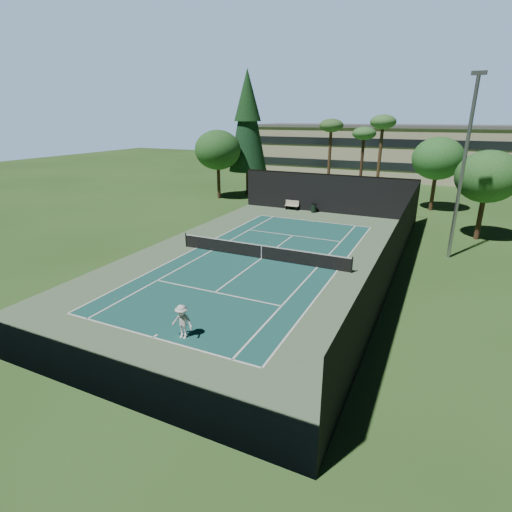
{
  "coord_description": "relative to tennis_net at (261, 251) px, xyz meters",
  "views": [
    {
      "loc": [
        11.09,
        -24.28,
        9.56
      ],
      "look_at": [
        1.0,
        -3.0,
        1.3
      ],
      "focal_mm": 28.0,
      "sensor_mm": 36.0,
      "label": 1
    }
  ],
  "objects": [
    {
      "name": "pine_tree",
      "position": [
        -12.0,
        22.0,
        9.0
      ],
      "size": [
        4.8,
        4.8,
        15.0
      ],
      "color": "#412B1B",
      "rests_on": "ground"
    },
    {
      "name": "tennis_ball_d",
      "position": [
        -3.14,
        3.42,
        -0.52
      ],
      "size": [
        0.07,
        0.07,
        0.07
      ],
      "primitive_type": "sphere",
      "color": "yellow",
      "rests_on": "ground"
    },
    {
      "name": "palm_b",
      "position": [
        1.5,
        26.0,
        6.8
      ],
      "size": [
        2.8,
        2.8,
        8.42
      ],
      "color": "#40291B",
      "rests_on": "ground"
    },
    {
      "name": "fence",
      "position": [
        0.0,
        0.06,
        1.45
      ],
      "size": [
        18.04,
        32.05,
        4.03
      ],
      "color": "black",
      "rests_on": "ground"
    },
    {
      "name": "decid_tree_b",
      "position": [
        14.0,
        12.0,
        4.52
      ],
      "size": [
        4.8,
        4.8,
        7.14
      ],
      "color": "#4D3021",
      "rests_on": "ground"
    },
    {
      "name": "trash_bin",
      "position": [
        -1.06,
        15.45,
        -0.08
      ],
      "size": [
        0.56,
        0.56,
        0.95
      ],
      "color": "black",
      "rests_on": "ground"
    },
    {
      "name": "apron_slab",
      "position": [
        0.0,
        0.0,
        -0.55
      ],
      "size": [
        18.0,
        32.0,
        0.01
      ],
      "primitive_type": "cube",
      "color": "#557350",
      "rests_on": "ground"
    },
    {
      "name": "tennis_ball_c",
      "position": [
        -1.0,
        3.74,
        -0.52
      ],
      "size": [
        0.07,
        0.07,
        0.07
      ],
      "primitive_type": "sphere",
      "color": "yellow",
      "rests_on": "ground"
    },
    {
      "name": "light_pole",
      "position": [
        12.0,
        6.0,
        5.9
      ],
      "size": [
        0.9,
        0.25,
        12.22
      ],
      "color": "#94969C",
      "rests_on": "ground"
    },
    {
      "name": "park_bench",
      "position": [
        -3.57,
        15.71,
        -0.01
      ],
      "size": [
        1.5,
        0.45,
        1.02
      ],
      "color": "#B8B198",
      "rests_on": "ground"
    },
    {
      "name": "decid_tree_c",
      "position": [
        -14.0,
        18.0,
        5.21
      ],
      "size": [
        5.44,
        5.44,
        8.09
      ],
      "color": "#4A2E1F",
      "rests_on": "ground"
    },
    {
      "name": "ground",
      "position": [
        0.0,
        0.0,
        -0.56
      ],
      "size": [
        160.0,
        160.0,
        0.0
      ],
      "primitive_type": "plane",
      "color": "#2B531F",
      "rests_on": "ground"
    },
    {
      "name": "tennis_ball_a",
      "position": [
        -4.49,
        -9.56,
        -0.52
      ],
      "size": [
        0.07,
        0.07,
        0.07
      ],
      "primitive_type": "sphere",
      "color": "gold",
      "rests_on": "ground"
    },
    {
      "name": "campus_building",
      "position": [
        0.0,
        45.98,
        3.65
      ],
      "size": [
        40.5,
        12.5,
        8.3
      ],
      "color": "#B6AD8D",
      "rests_on": "ground"
    },
    {
      "name": "player",
      "position": [
        1.25,
        -11.29,
        0.26
      ],
      "size": [
        1.09,
        0.65,
        1.64
      ],
      "primitive_type": "imported",
      "rotation": [
        0.0,
        0.0,
        0.04
      ],
      "color": "silver",
      "rests_on": "ground"
    },
    {
      "name": "court_lines",
      "position": [
        0.0,
        0.0,
        -0.54
      ],
      "size": [
        11.07,
        23.87,
        0.01
      ],
      "color": "white",
      "rests_on": "ground"
    },
    {
      "name": "court_surface",
      "position": [
        0.0,
        0.0,
        -0.55
      ],
      "size": [
        10.97,
        23.77,
        0.01
      ],
      "primitive_type": "cube",
      "color": "#19524D",
      "rests_on": "ground"
    },
    {
      "name": "palm_c",
      "position": [
        4.0,
        23.0,
        8.05
      ],
      "size": [
        2.8,
        2.8,
        9.77
      ],
      "color": "#4F3822",
      "rests_on": "ground"
    },
    {
      "name": "tennis_ball_b",
      "position": [
        -4.06,
        3.12,
        -0.52
      ],
      "size": [
        0.07,
        0.07,
        0.07
      ],
      "primitive_type": "sphere",
      "color": "#CCE133",
      "rests_on": "ground"
    },
    {
      "name": "tennis_net",
      "position": [
        0.0,
        0.0,
        0.0
      ],
      "size": [
        12.9,
        0.1,
        1.1
      ],
      "color": "black",
      "rests_on": "ground"
    },
    {
      "name": "decid_tree_a",
      "position": [
        10.0,
        22.0,
        4.86
      ],
      "size": [
        5.12,
        5.12,
        7.62
      ],
      "color": "#492F1F",
      "rests_on": "ground"
    },
    {
      "name": "palm_a",
      "position": [
        -2.0,
        24.0,
        7.63
      ],
      "size": [
        2.8,
        2.8,
        9.32
      ],
      "color": "#4E3421",
      "rests_on": "ground"
    }
  ]
}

